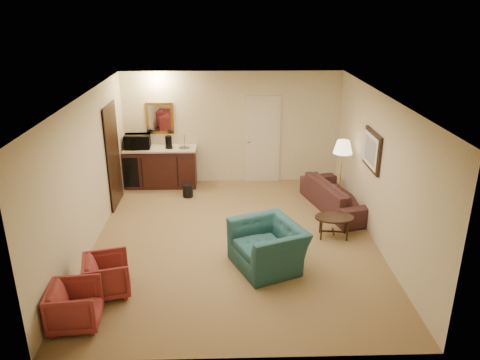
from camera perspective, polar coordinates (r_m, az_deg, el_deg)
The scene contains 12 objects.
ground at distance 8.53m, azimuth -0.62°, elevation -7.31°, with size 6.00×6.00×0.00m, color olive.
room_walls at distance 8.60m, azimuth -1.41°, elevation 5.28°, with size 5.02×6.01×2.61m.
wetbar_cabinet at distance 10.95m, azimuth -9.58°, elevation 1.57°, with size 1.64×0.58×0.92m, color #331110.
sofa at distance 9.80m, azimuth 11.90°, elevation -1.33°, with size 2.04×0.60×0.80m, color black.
teal_armchair at distance 7.53m, azimuth 3.43°, elevation -7.21°, with size 1.12×0.73×0.98m, color #1F4E4F.
rose_chair_near at distance 7.22m, azimuth -15.92°, elevation -10.92°, with size 0.64×0.59×0.65m, color #993432.
rose_chair_far at distance 6.70m, azimuth -19.51°, elevation -14.04°, with size 0.64×0.60×0.66m, color #993432.
coffee_table at distance 8.72m, azimuth 11.34°, elevation -5.59°, with size 0.71×0.48×0.41m, color black.
floor_lamp at distance 9.79m, azimuth 12.18°, elevation 0.68°, with size 0.39×0.39×1.45m, color gold.
waste_bin at distance 10.36m, azimuth -6.38°, elevation -1.30°, with size 0.22×0.22×0.28m, color black.
microwave at distance 10.84m, azimuth -12.41°, elevation 4.79°, with size 0.57×0.31×0.39m, color black.
coffee_maker at distance 10.71m, azimuth -8.69°, elevation 4.58°, with size 0.15×0.15×0.29m, color black.
Camera 1 is at (-0.13, -7.51, 4.04)m, focal length 35.00 mm.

